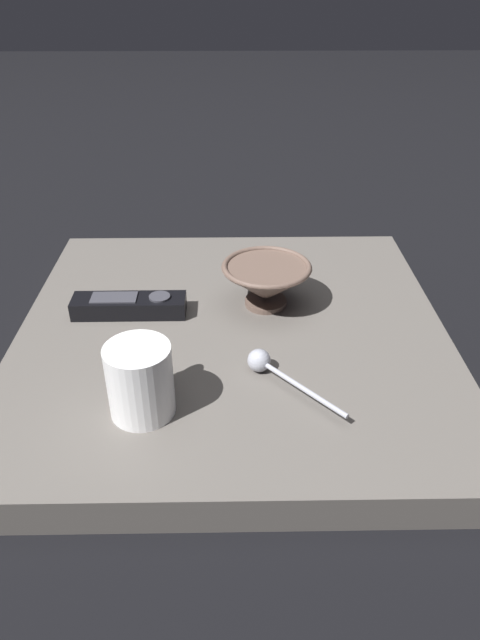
{
  "coord_description": "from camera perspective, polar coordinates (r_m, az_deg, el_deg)",
  "views": [
    {
      "loc": [
        0.0,
        0.65,
        0.48
      ],
      "look_at": [
        -0.01,
        0.01,
        0.07
      ],
      "focal_mm": 32.06,
      "sensor_mm": 36.0,
      "label": 1
    }
  ],
  "objects": [
    {
      "name": "cereal_bowl",
      "position": [
        0.82,
        2.86,
        3.82
      ],
      "size": [
        0.13,
        0.13,
        0.07
      ],
      "color": "brown",
      "rests_on": "table"
    },
    {
      "name": "tv_remote_near",
      "position": [
        0.82,
        -10.77,
        1.43
      ],
      "size": [
        0.16,
        0.04,
        0.03
      ],
      "color": "black",
      "rests_on": "table"
    },
    {
      "name": "coffee_mug",
      "position": [
        0.63,
        -9.56,
        -5.86
      ],
      "size": [
        0.07,
        0.1,
        0.09
      ],
      "color": "white",
      "rests_on": "table"
    },
    {
      "name": "teaspoon",
      "position": [
        0.69,
        2.84,
        -4.46
      ],
      "size": [
        0.11,
        0.12,
        0.03
      ],
      "color": "#A3A5B2",
      "rests_on": "table"
    },
    {
      "name": "table",
      "position": [
        0.8,
        -0.53,
        -2.11
      ],
      "size": [
        0.58,
        0.59,
        0.05
      ],
      "color": "#5B5651",
      "rests_on": "ground"
    },
    {
      "name": "ground_plane",
      "position": [
        0.81,
        -0.53,
        -3.43
      ],
      "size": [
        6.0,
        6.0,
        0.0
      ],
      "primitive_type": "plane",
      "color": "black"
    }
  ]
}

